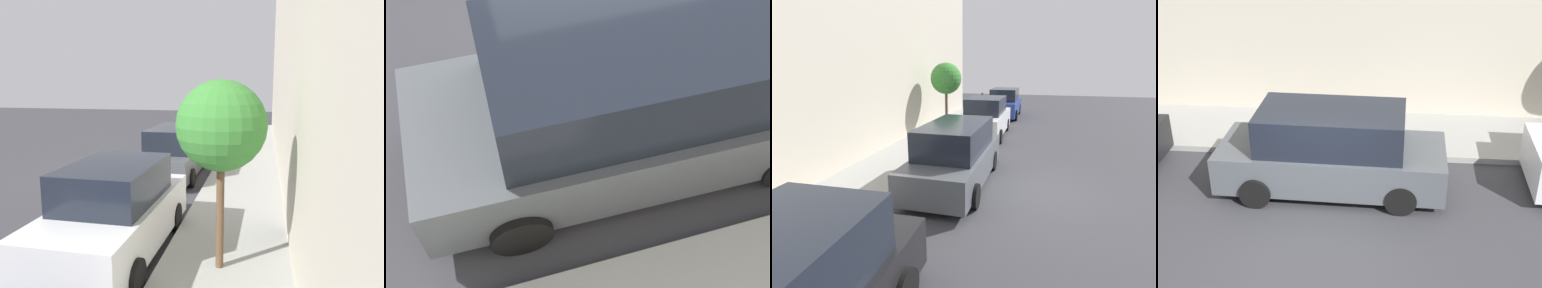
% 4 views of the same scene
% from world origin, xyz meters
% --- Properties ---
extents(ground_plane, '(60.00, 60.00, 0.00)m').
position_xyz_m(ground_plane, '(0.00, 0.00, 0.00)').
color(ground_plane, '#38383D').
extents(sidewalk, '(2.57, 32.00, 0.15)m').
position_xyz_m(sidewalk, '(4.78, 0.00, 0.07)').
color(sidewalk, '#9E9E99').
rests_on(sidewalk, ground_plane).
extents(parked_suv_second, '(2.08, 4.84, 1.98)m').
position_xyz_m(parked_suv_second, '(2.42, -6.69, 0.93)').
color(parked_suv_second, silver).
rests_on(parked_suv_second, ground_plane).
extents(parked_minivan_third, '(2.02, 4.94, 1.90)m').
position_xyz_m(parked_minivan_third, '(2.13, 0.02, 0.92)').
color(parked_minivan_third, '#4C5156').
rests_on(parked_minivan_third, ground_plane).
extents(parked_minivan_fourth, '(2.02, 4.93, 1.90)m').
position_xyz_m(parked_minivan_fourth, '(2.42, 6.61, 0.92)').
color(parked_minivan_fourth, black).
rests_on(parked_minivan_fourth, ground_plane).
extents(parked_sedan_fifth, '(1.92, 4.52, 1.54)m').
position_xyz_m(parked_sedan_fifth, '(2.41, 13.08, 0.72)').
color(parked_sedan_fifth, black).
rests_on(parked_sedan_fifth, ground_plane).
extents(street_tree, '(1.66, 1.66, 3.56)m').
position_xyz_m(street_tree, '(4.70, -7.18, 2.86)').
color(street_tree, brown).
rests_on(street_tree, sidewalk).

